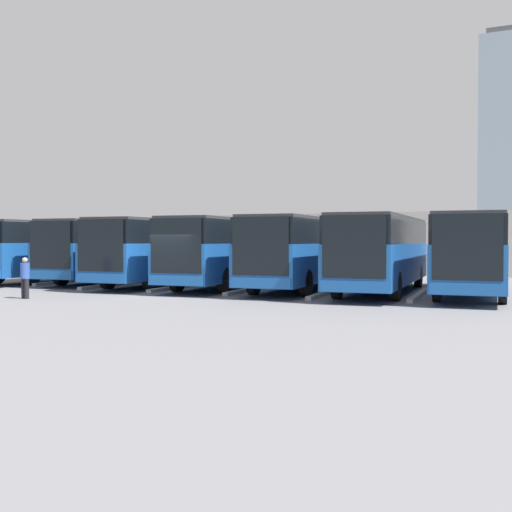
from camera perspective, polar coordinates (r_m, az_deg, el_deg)
The scene contains 17 objects.
ground_plane at distance 26.34m, azimuth -7.75°, elevation -3.55°, with size 600.00×600.00×0.00m, color slate.
bus_0 at distance 28.01m, azimuth 18.75°, elevation 0.43°, with size 3.62×12.03×3.27m.
curb_divider_0 at distance 26.67m, azimuth 14.30°, elevation -3.35°, with size 0.24×6.07×0.15m, color #B2B2AD.
bus_1 at distance 28.18m, azimuth 11.16°, elevation 0.49°, with size 3.62×12.03×3.27m.
curb_divider_1 at distance 27.14m, azimuth 6.42°, elevation -3.23°, with size 0.24×6.07×0.15m, color #B2B2AD.
bus_2 at distance 29.53m, azimuth 4.33°, elevation 0.55°, with size 3.62×12.03×3.27m.
curb_divider_2 at distance 28.76m, azimuth -0.39°, elevation -2.96°, with size 0.24×6.07×0.15m, color #B2B2AD.
bus_3 at distance 31.01m, azimuth -2.07°, elevation 0.60°, with size 3.62×12.03×3.27m.
curb_divider_3 at distance 30.50m, azimuth -6.68°, elevation -2.71°, with size 0.24×6.07×0.15m, color #B2B2AD.
bus_4 at distance 32.79m, azimuth -7.87°, elevation 0.64°, with size 3.62×12.03×3.27m.
curb_divider_4 at distance 32.53m, azimuth -12.29°, elevation -2.47°, with size 0.24×6.07×0.15m, color #B2B2AD.
bus_5 at distance 35.70m, azimuth -11.96°, elevation 0.69°, with size 3.62×12.03×3.27m.
curb_divider_5 at distance 35.61m, azimuth -16.02°, elevation -2.16°, with size 0.24×6.07×0.15m, color #B2B2AD.
bus_6 at distance 37.56m, azimuth -17.06°, elevation 0.69°, with size 3.62×12.03×3.27m.
pedestrian at distance 26.44m, azimuth -19.84°, elevation -1.73°, with size 0.42×0.42×1.61m.
station_building at distance 49.80m, azimuth 8.92°, elevation 1.20°, with size 35.41×15.09×4.08m.
office_tower at distance 248.83m, azimuth 21.03°, elevation 9.59°, with size 14.81×14.81×76.68m.
Camera 1 is at (-14.54, 21.84, 2.31)m, focal length 45.00 mm.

